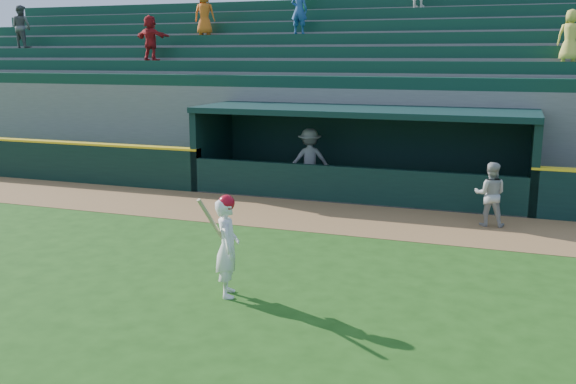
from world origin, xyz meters
The scene contains 7 objects.
ground centered at (0.00, 0.00, 0.00)m, with size 120.00×120.00×0.00m, color #1E4A12.
warning_track centered at (0.00, 4.90, 0.01)m, with size 40.00×3.00×0.01m, color brown.
dugout_player_front centered at (3.63, 5.36, 0.75)m, with size 0.73×0.57×1.50m, color #A9A9A3.
dugout_player_inside centered at (-1.53, 7.76, 0.91)m, with size 1.18×0.68×1.82m, color #979793.
dugout centered at (0.00, 8.00, 1.36)m, with size 9.40×2.80×2.46m.
stands centered at (-0.02, 12.57, 2.39)m, with size 34.50×6.25×7.15m.
batter_at_plate centered at (-0.23, -0.71, 0.86)m, with size 0.62×0.81×1.72m.
Camera 1 is at (4.08, -9.85, 3.89)m, focal length 40.00 mm.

